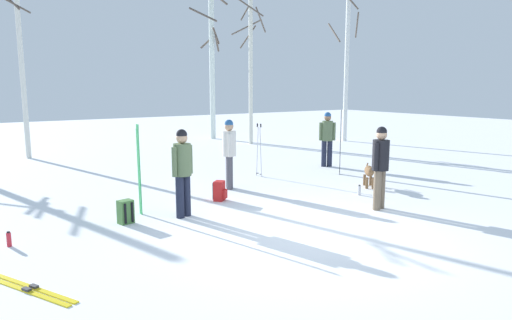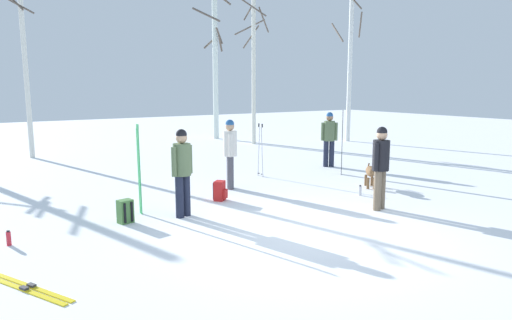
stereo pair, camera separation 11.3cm
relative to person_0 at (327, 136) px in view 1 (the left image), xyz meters
The scene contains 18 objects.
ground_plane 6.93m from the person_0, 134.13° to the right, with size 60.00×60.00×0.00m, color white.
person_0 is the anchor object (origin of this frame).
person_1 4.29m from the person_0, 165.74° to the right, with size 0.34×0.48×1.72m.
person_2 5.10m from the person_0, 119.89° to the right, with size 0.50×0.34×1.72m.
person_3 6.73m from the person_0, 156.14° to the right, with size 0.49×0.34×1.72m.
dog 3.15m from the person_0, 112.02° to the right, with size 0.59×0.74×0.57m.
ski_pair_planted_0 1.32m from the person_0, 115.51° to the right, with size 0.11×0.11×1.85m.
ski_pair_planted_1 7.10m from the person_0, 163.11° to the right, with size 0.02×0.17×1.79m.
ski_pair_lying_0 10.32m from the person_0, 153.15° to the right, with size 0.91×1.61×0.05m.
ski_poles_0 2.68m from the person_0, behind, with size 0.07×0.27×1.49m.
backpack_0 5.39m from the person_0, 158.13° to the right, with size 0.34×0.35×0.44m.
backpack_1 7.71m from the person_0, 160.77° to the right, with size 0.30×0.32×0.44m.
water_bottle_0 3.96m from the person_0, 120.67° to the right, with size 0.07×0.07×0.24m.
water_bottle_1 9.63m from the person_0, 163.33° to the right, with size 0.07×0.07×0.25m.
birch_tree_1 10.81m from the person_0, 137.40° to the left, with size 1.14×0.75×7.81m.
birch_tree_2 9.23m from the person_0, 85.74° to the left, with size 1.55×1.55×6.93m.
birch_tree_3 6.81m from the person_0, 79.86° to the left, with size 1.74×1.76×7.08m.
birch_tree_4 7.61m from the person_0, 41.53° to the left, with size 1.51×1.51×7.53m.
Camera 1 is at (-4.99, -5.85, 2.53)m, focal length 32.37 mm.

